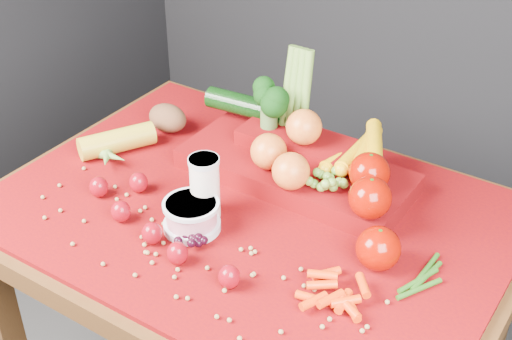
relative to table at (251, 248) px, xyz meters
The scene contains 12 objects.
table is the anchor object (origin of this frame).
red_cloth 0.10m from the table, ahead, with size 1.05×0.75×0.01m, color #740703.
milk_glass 0.20m from the table, 134.96° to the right, with size 0.06×0.06×0.14m.
yogurt_bowl 0.20m from the table, 117.65° to the right, with size 0.12×0.12×0.06m.
strawberry_scatter 0.25m from the table, 126.16° to the right, with size 0.44×0.18×0.05m.
dark_grape_cluster 0.21m from the table, 100.16° to the right, with size 0.06×0.05×0.03m, color black, non-canonical shape.
soybean_scatter 0.23m from the table, 90.00° to the right, with size 0.84×0.24×0.01m, color #9E7C44, non-canonical shape.
corn_ear 0.41m from the table, behind, with size 0.25×0.26×0.06m.
potato 0.42m from the table, 155.45° to the left, with size 0.10×0.07×0.07m, color brown.
baby_carrot_pile 0.33m from the table, 25.99° to the right, with size 0.17×0.17×0.03m, color #EA3608, non-canonical shape.
green_bean_pile 0.41m from the table, ahead, with size 0.14×0.12×0.01m, color #215413, non-canonical shape.
produce_mound 0.23m from the table, 72.69° to the left, with size 0.62×0.37×0.27m.
Camera 1 is at (0.68, -1.01, 1.66)m, focal length 50.00 mm.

